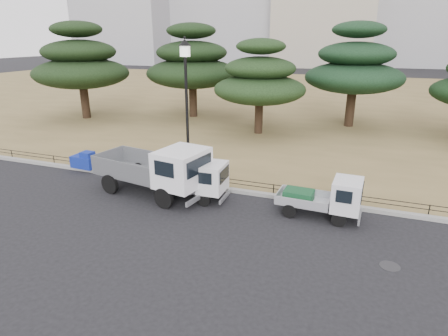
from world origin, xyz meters
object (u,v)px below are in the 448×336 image
at_px(truck_kei_front, 195,181).
at_px(truck_large, 156,168).
at_px(street_lamp, 186,89).
at_px(truck_kei_rear, 325,197).
at_px(tarp_pile, 86,160).

bearing_deg(truck_kei_front, truck_large, -175.60).
xyz_separation_m(truck_large, street_lamp, (0.70, 1.71, 3.17)).
bearing_deg(truck_kei_rear, street_lamp, 170.15).
bearing_deg(street_lamp, truck_kei_rear, -12.51).
bearing_deg(tarp_pile, truck_kei_rear, -6.23).
relative_size(truck_kei_rear, street_lamp, 0.50).
bearing_deg(tarp_pile, truck_kei_front, -11.96).
xyz_separation_m(truck_kei_rear, tarp_pile, (-12.18, 1.33, -0.31)).
distance_m(truck_kei_front, street_lamp, 4.03).
height_order(truck_kei_rear, street_lamp, street_lamp).
xyz_separation_m(truck_kei_front, street_lamp, (-1.03, 1.53, 3.58)).
distance_m(truck_large, tarp_pile, 5.44).
relative_size(truck_kei_front, tarp_pile, 2.35).
distance_m(truck_large, street_lamp, 3.66).
bearing_deg(truck_kei_rear, truck_large, -174.88).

